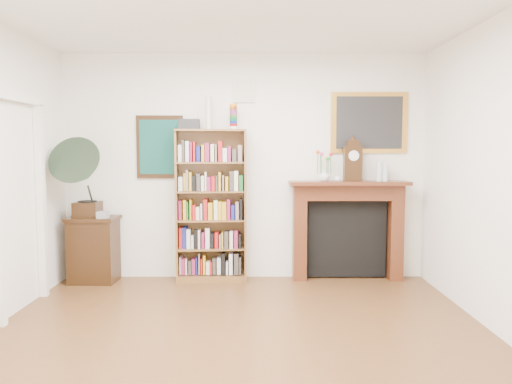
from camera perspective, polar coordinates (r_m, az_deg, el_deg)
room at (r=3.76m, az=-2.15°, el=1.44°), size 4.51×5.01×2.81m
door_casing at (r=5.48m, az=-25.36°, el=0.64°), size 0.08×1.02×2.17m
teal_poster at (r=6.34m, az=-10.93°, el=5.07°), size 0.58×0.04×0.78m
small_picture at (r=6.27m, az=-1.37°, el=11.57°), size 0.26×0.04×0.30m
gilt_painting at (r=6.39m, az=12.80°, el=7.73°), size 0.95×0.04×0.75m
bookshelf at (r=6.13m, az=-5.19°, el=-0.56°), size 0.88×0.37×2.15m
side_cabinet at (r=6.45m, az=-18.04°, el=-6.25°), size 0.61×0.45×0.80m
fireplace at (r=6.31m, az=10.40°, el=-3.29°), size 1.46×0.35×1.23m
gramophone at (r=6.23m, az=-19.28°, el=2.08°), size 0.59×0.73×0.96m
cd_stack at (r=6.21m, az=-17.10°, el=-2.51°), size 0.13×0.13×0.08m
mantel_clock at (r=6.21m, az=10.99°, el=3.44°), size 0.22×0.13×0.50m
flower_vase at (r=6.14m, az=7.79°, el=1.89°), size 0.17×0.17×0.14m
teacup at (r=6.11m, az=9.30°, el=1.47°), size 0.09×0.09×0.06m
bottle_left at (r=6.29m, az=13.90°, el=2.31°), size 0.07×0.07×0.24m
bottle_right at (r=6.31m, az=14.57°, el=2.12°), size 0.06×0.06×0.20m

